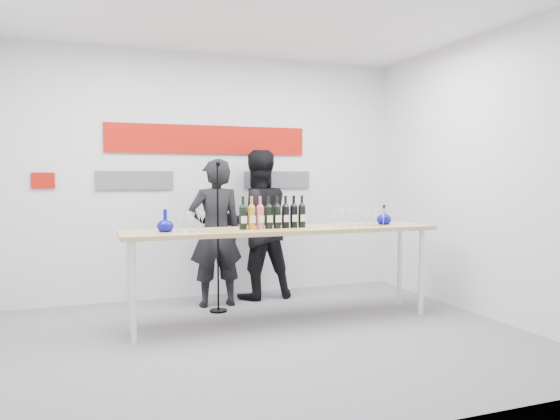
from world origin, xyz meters
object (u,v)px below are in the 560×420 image
Objects in this scene: presenter_left at (216,233)px; presenter_right at (257,224)px; mic_stand at (218,266)px; tasting_table at (283,235)px.

presenter_right is at bearing -157.83° from presenter_left.
presenter_left is 0.44m from mic_stand.
presenter_left is 0.62m from presenter_right.
mic_stand is at bearing 37.64° from presenter_right.
presenter_right is 1.09× the size of mic_stand.
presenter_right reaches higher than tasting_table.
tasting_table is 0.92m from mic_stand.
presenter_left reaches higher than tasting_table.
tasting_table is 1.15m from presenter_right.
presenter_right is at bearing 86.03° from tasting_table.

